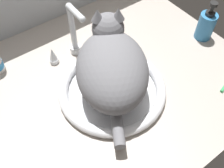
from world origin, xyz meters
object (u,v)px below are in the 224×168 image
(faucet, at_px, (75,36))
(soap_pump_bottle, at_px, (206,25))
(sink_basin, at_px, (112,89))
(cat, at_px, (111,64))

(faucet, distance_m, soap_pump_bottle, 0.48)
(sink_basin, height_order, soap_pump_bottle, soap_pump_bottle)
(sink_basin, bearing_deg, soap_pump_bottle, 0.88)
(soap_pump_bottle, bearing_deg, sink_basin, -179.12)
(sink_basin, xyz_separation_m, soap_pump_bottle, (0.43, 0.01, 0.04))
(faucet, height_order, cat, cat)
(sink_basin, relative_size, faucet, 1.64)
(faucet, xyz_separation_m, soap_pump_bottle, (0.43, -0.21, -0.02))
(sink_basin, xyz_separation_m, faucet, (0.00, 0.22, 0.06))
(sink_basin, height_order, cat, cat)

